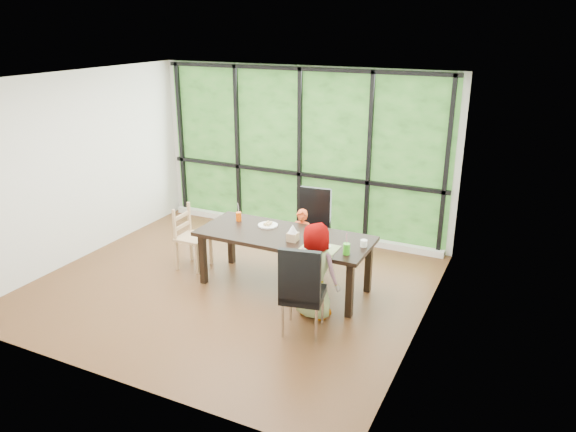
% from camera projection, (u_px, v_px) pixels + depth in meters
% --- Properties ---
extents(ground, '(5.00, 5.00, 0.00)m').
position_uv_depth(ground, '(231.00, 285.00, 7.30)').
color(ground, black).
rests_on(ground, ground).
extents(back_wall, '(5.00, 0.00, 5.00)m').
position_uv_depth(back_wall, '(301.00, 152.00, 8.75)').
color(back_wall, silver).
rests_on(back_wall, ground).
extents(foliage_backdrop, '(4.80, 0.02, 2.65)m').
position_uv_depth(foliage_backdrop, '(301.00, 152.00, 8.73)').
color(foliage_backdrop, '#1F4417').
rests_on(foliage_backdrop, back_wall).
extents(window_mullions, '(4.80, 0.06, 2.65)m').
position_uv_depth(window_mullions, '(300.00, 153.00, 8.70)').
color(window_mullions, black).
rests_on(window_mullions, back_wall).
extents(window_sill, '(4.80, 0.12, 0.10)m').
position_uv_depth(window_sill, '(298.00, 229.00, 9.11)').
color(window_sill, silver).
rests_on(window_sill, ground).
extents(dining_table, '(2.31, 1.05, 0.75)m').
position_uv_depth(dining_table, '(284.00, 261.00, 7.13)').
color(dining_table, black).
rests_on(dining_table, ground).
extents(chair_window_leather, '(0.50, 0.50, 1.08)m').
position_uv_depth(chair_window_leather, '(311.00, 227.00, 7.82)').
color(chair_window_leather, black).
rests_on(chair_window_leather, ground).
extents(chair_interior_leather, '(0.54, 0.54, 1.08)m').
position_uv_depth(chair_interior_leather, '(303.00, 288.00, 6.06)').
color(chair_interior_leather, black).
rests_on(chair_interior_leather, ground).
extents(chair_end_beech, '(0.41, 0.43, 0.90)m').
position_uv_depth(chair_end_beech, '(193.00, 238.00, 7.70)').
color(chair_end_beech, '#A37B56').
rests_on(chair_end_beech, ground).
extents(child_toddler, '(0.34, 0.23, 0.91)m').
position_uv_depth(child_toddler, '(302.00, 241.00, 7.58)').
color(child_toddler, '#E74D1E').
rests_on(child_toddler, ground).
extents(child_older, '(0.63, 0.46, 1.18)m').
position_uv_depth(child_older, '(316.00, 271.00, 6.35)').
color(child_older, gray).
rests_on(child_older, ground).
extents(placemat, '(0.44, 0.32, 0.01)m').
position_uv_depth(placemat, '(320.00, 248.00, 6.59)').
color(placemat, tan).
rests_on(placemat, dining_table).
extents(plate_far, '(0.27, 0.27, 0.02)m').
position_uv_depth(plate_far, '(268.00, 225.00, 7.30)').
color(plate_far, white).
rests_on(plate_far, dining_table).
extents(plate_near, '(0.22, 0.22, 0.01)m').
position_uv_depth(plate_near, '(322.00, 246.00, 6.62)').
color(plate_near, white).
rests_on(plate_near, dining_table).
extents(orange_cup, '(0.08, 0.08, 0.12)m').
position_uv_depth(orange_cup, '(239.00, 217.00, 7.47)').
color(orange_cup, '#E34F05').
rests_on(orange_cup, dining_table).
extents(green_cup, '(0.08, 0.08, 0.13)m').
position_uv_depth(green_cup, '(346.00, 249.00, 6.39)').
color(green_cup, green).
rests_on(green_cup, dining_table).
extents(white_mug, '(0.09, 0.09, 0.09)m').
position_uv_depth(white_mug, '(364.00, 243.00, 6.62)').
color(white_mug, white).
rests_on(white_mug, dining_table).
extents(tissue_box, '(0.13, 0.13, 0.11)m').
position_uv_depth(tissue_box, '(293.00, 237.00, 6.79)').
color(tissue_box, tan).
rests_on(tissue_box, dining_table).
extents(crepe_rolls_far, '(0.10, 0.12, 0.04)m').
position_uv_depth(crepe_rolls_far, '(268.00, 223.00, 7.29)').
color(crepe_rolls_far, tan).
rests_on(crepe_rolls_far, plate_far).
extents(crepe_rolls_near, '(0.15, 0.12, 0.04)m').
position_uv_depth(crepe_rolls_near, '(322.00, 245.00, 6.61)').
color(crepe_rolls_near, tan).
rests_on(crepe_rolls_near, plate_near).
extents(straw_white, '(0.01, 0.04, 0.20)m').
position_uv_depth(straw_white, '(238.00, 210.00, 7.43)').
color(straw_white, white).
rests_on(straw_white, orange_cup).
extents(straw_pink, '(0.01, 0.04, 0.20)m').
position_uv_depth(straw_pink, '(347.00, 241.00, 6.36)').
color(straw_pink, pink).
rests_on(straw_pink, green_cup).
extents(tissue, '(0.12, 0.12, 0.11)m').
position_uv_depth(tissue, '(293.00, 229.00, 6.75)').
color(tissue, white).
rests_on(tissue, tissue_box).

